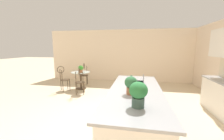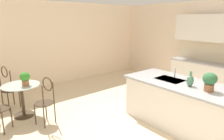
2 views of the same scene
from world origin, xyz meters
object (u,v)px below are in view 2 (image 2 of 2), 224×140
Objects in this scene: bistro_table at (22,97)px; chair_toward_desk at (8,85)px; potted_plant_on_table at (25,78)px; potted_plant_counter_near at (210,81)px; chair_by_island at (46,99)px; vase_on_counter at (190,81)px.

chair_toward_desk is at bearing -170.37° from bistro_table.
potted_plant_on_table is 0.90× the size of potted_plant_counter_near.
bistro_table is 0.77m from chair_by_island.
chair_by_island is 0.71m from potted_plant_on_table.
vase_on_counter is (2.67, 2.27, 0.58)m from bistro_table.
bistro_table is 0.77× the size of chair_by_island.
potted_plant_counter_near is 0.36m from vase_on_counter.
chair_toward_desk is (-1.40, -0.38, 0.00)m from chair_by_island.
bistro_table is 2.78× the size of vase_on_counter.
chair_by_island reaches higher than potted_plant_on_table.
potted_plant_counter_near reaches higher than potted_plant_on_table.
chair_toward_desk is 3.49× the size of potted_plant_on_table.
potted_plant_counter_near is at bearing 41.05° from chair_by_island.
potted_plant_counter_near is at bearing 32.83° from chair_toward_desk.
potted_plant_on_table is (0.81, 0.19, 0.34)m from chair_toward_desk.
potted_plant_on_table reaches higher than bistro_table.
potted_plant_on_table is 1.04× the size of vase_on_counter.
bistro_table is at bearing -159.57° from chair_by_island.
vase_on_counter reaches higher than bistro_table.
bistro_table is 3.85m from potted_plant_counter_near.
chair_by_island is at bearing 15.22° from chair_toward_desk.
bistro_table is 0.48m from potted_plant_on_table.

